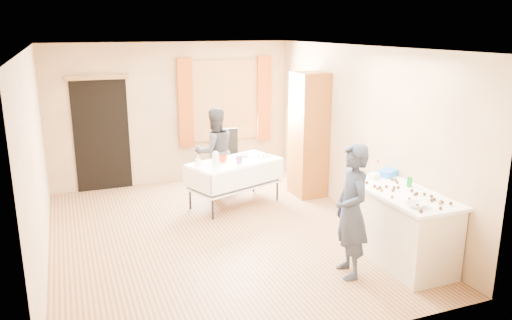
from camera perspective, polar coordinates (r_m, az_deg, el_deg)
name	(u,v)px	position (r m, az deg, el deg)	size (l,w,h in m)	color
floor	(218,235)	(7.19, -4.33, -8.57)	(4.50, 5.50, 0.02)	#9E7047
ceiling	(214,47)	(6.60, -4.78, 12.77)	(4.50, 5.50, 0.02)	white
wall_back	(173,114)	(9.40, -9.45, 5.24)	(4.50, 0.02, 2.60)	tan
wall_front	(310,215)	(4.32, 6.21, -6.27)	(4.50, 0.02, 2.60)	tan
wall_left	(35,162)	(6.52, -23.91, -0.16)	(0.02, 5.50, 2.60)	tan
wall_right	(360,133)	(7.72, 11.75, 3.01)	(0.02, 5.50, 2.60)	tan
window_frame	(225,100)	(9.59, -3.56, 6.81)	(1.32, 0.06, 1.52)	olive
window_pane	(225,101)	(9.57, -3.53, 6.80)	(1.20, 0.02, 1.40)	white
curtain_left	(186,103)	(9.33, -8.06, 6.47)	(0.28, 0.06, 1.65)	#9E4715
curtain_right	(264,99)	(9.80, 0.91, 7.02)	(0.28, 0.06, 1.65)	#9E4715
doorway	(102,135)	(9.26, -17.22, 2.72)	(0.95, 0.04, 2.00)	black
door_lintel	(97,77)	(9.08, -17.71, 8.99)	(1.05, 0.06, 0.08)	olive
cabinet	(309,135)	(8.60, 6.04, 2.86)	(0.50, 0.60, 2.13)	brown
counter	(400,226)	(6.52, 16.15, -7.30)	(0.73, 1.53, 0.91)	beige
party_table	(235,179)	(8.19, -2.47, -2.16)	(1.68, 1.24, 0.75)	black
chair	(228,169)	(9.21, -3.20, -1.09)	(0.49, 0.49, 1.05)	black
girl	(351,211)	(5.89, 10.85, -5.78)	(0.47, 0.64, 1.60)	#1F273B
woman	(215,152)	(8.68, -4.72, 0.97)	(0.79, 0.64, 1.53)	black
soda_can	(409,182)	(6.56, 17.14, -2.43)	(0.07, 0.07, 0.12)	#097F20
mixing_bowl	(417,205)	(5.87, 17.93, -4.87)	(0.25, 0.25, 0.06)	white
foam_block	(374,176)	(6.77, 13.32, -1.82)	(0.15, 0.10, 0.08)	white
blue_basket	(388,173)	(6.97, 14.87, -1.42)	(0.30, 0.20, 0.08)	blue
pitcher	(216,160)	(7.77, -4.63, 0.02)	(0.11, 0.11, 0.22)	silver
cup_red	(223,159)	(8.04, -3.80, 0.15)	(0.19, 0.19, 0.11)	red
cup_rainbow	(239,160)	(7.94, -1.94, 0.00)	(0.17, 0.17, 0.12)	red
small_bowl	(244,155)	(8.37, -1.33, 0.56)	(0.18, 0.18, 0.05)	white
pastry_tray	(262,156)	(8.34, 0.73, 0.41)	(0.28, 0.20, 0.02)	white
bottle	(198,161)	(7.87, -6.65, -0.08)	(0.07, 0.08, 0.16)	white
cake_balls	(408,194)	(6.23, 17.01, -3.73)	(0.52, 1.13, 0.04)	#3F2314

